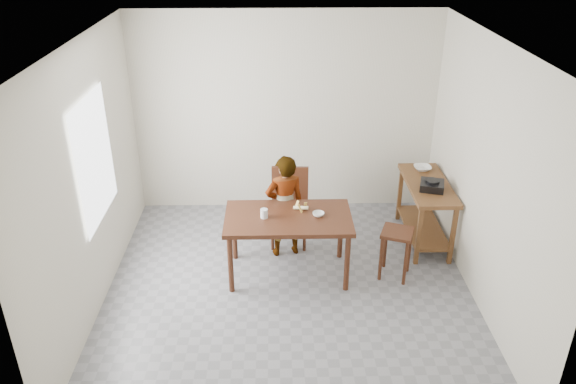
{
  "coord_description": "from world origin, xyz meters",
  "views": [
    {
      "loc": [
        -0.13,
        -5.09,
        3.77
      ],
      "look_at": [
        0.0,
        0.4,
        1.0
      ],
      "focal_mm": 35.0,
      "sensor_mm": 36.0,
      "label": 1
    }
  ],
  "objects_px": {
    "dining_table": "(288,245)",
    "prep_counter": "(425,212)",
    "dining_chair": "(289,209)",
    "stool": "(395,253)",
    "child": "(285,206)"
  },
  "relations": [
    {
      "from": "dining_chair",
      "to": "dining_table",
      "type": "bearing_deg",
      "value": -88.26
    },
    {
      "from": "prep_counter",
      "to": "child",
      "type": "bearing_deg",
      "value": -171.27
    },
    {
      "from": "dining_table",
      "to": "prep_counter",
      "type": "bearing_deg",
      "value": 22.15
    },
    {
      "from": "stool",
      "to": "dining_chair",
      "type": "bearing_deg",
      "value": 147.31
    },
    {
      "from": "dining_chair",
      "to": "stool",
      "type": "xyz_separation_m",
      "value": [
        1.18,
        -0.76,
        -0.18
      ]
    },
    {
      "from": "child",
      "to": "dining_chair",
      "type": "bearing_deg",
      "value": -117.97
    },
    {
      "from": "prep_counter",
      "to": "dining_chair",
      "type": "relative_size",
      "value": 1.27
    },
    {
      "from": "dining_table",
      "to": "stool",
      "type": "distance_m",
      "value": 1.22
    },
    {
      "from": "prep_counter",
      "to": "stool",
      "type": "height_order",
      "value": "prep_counter"
    },
    {
      "from": "dining_table",
      "to": "prep_counter",
      "type": "distance_m",
      "value": 1.86
    },
    {
      "from": "dining_table",
      "to": "prep_counter",
      "type": "height_order",
      "value": "prep_counter"
    },
    {
      "from": "child",
      "to": "stool",
      "type": "distance_m",
      "value": 1.38
    },
    {
      "from": "dining_table",
      "to": "dining_chair",
      "type": "height_order",
      "value": "dining_chair"
    },
    {
      "from": "dining_table",
      "to": "dining_chair",
      "type": "xyz_separation_m",
      "value": [
        0.03,
        0.69,
        0.1
      ]
    },
    {
      "from": "child",
      "to": "stool",
      "type": "bearing_deg",
      "value": 143.1
    }
  ]
}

